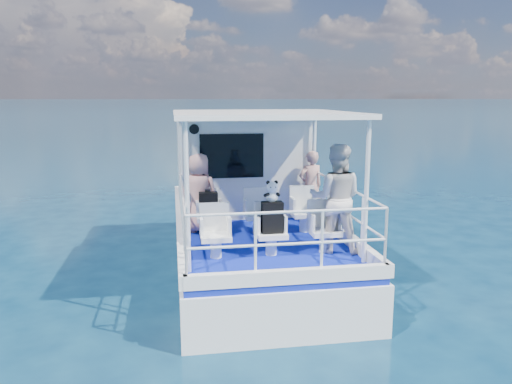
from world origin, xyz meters
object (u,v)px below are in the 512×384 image
at_px(passenger_stbd_aft, 336,198).
at_px(panda, 272,191).
at_px(backpack_center, 272,217).
at_px(passenger_port_fwd, 199,193).

distance_m(passenger_stbd_aft, panda, 1.09).
xyz_separation_m(passenger_stbd_aft, backpack_center, (-1.07, -0.05, -0.26)).
relative_size(passenger_port_fwd, panda, 4.40).
height_order(passenger_port_fwd, panda, passenger_port_fwd).
height_order(passenger_stbd_aft, backpack_center, passenger_stbd_aft).
distance_m(passenger_stbd_aft, backpack_center, 1.11).
distance_m(backpack_center, panda, 0.42).
bearing_deg(panda, passenger_stbd_aft, 1.90).
relative_size(backpack_center, panda, 1.48).
bearing_deg(panda, passenger_port_fwd, 123.66).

